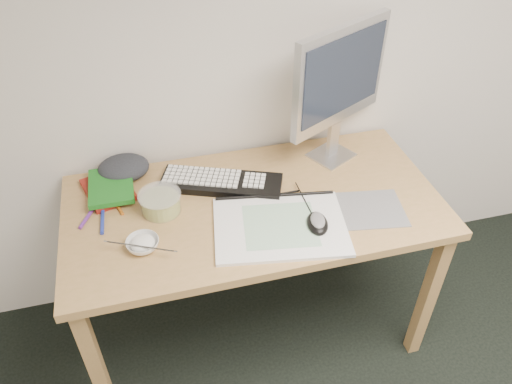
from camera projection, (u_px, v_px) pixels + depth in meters
desk at (254, 219)px, 1.92m from camera, size 1.40×0.70×0.75m
mousepad at (372, 209)px, 1.83m from camera, size 0.26×0.24×0.00m
sketchpad at (280, 227)px, 1.76m from camera, size 0.51×0.40×0.01m
keyboard at (221, 183)px, 1.94m from camera, size 0.49×0.31×0.03m
monitor at (340, 80)px, 1.88m from camera, size 0.44×0.25×0.56m
mouse at (318, 221)px, 1.74m from camera, size 0.09×0.13×0.04m
rice_bowl at (143, 244)px, 1.67m from camera, size 0.12×0.12×0.03m
chopsticks at (140, 246)px, 1.64m from camera, size 0.23×0.12×0.02m
fruit_tub at (161, 203)px, 1.81m from camera, size 0.18×0.18×0.08m
book_red at (108, 190)px, 1.91m from camera, size 0.21×0.25×0.02m
book_green at (111, 186)px, 1.89m from camera, size 0.17×0.23×0.02m
cloth_lump at (124, 168)px, 1.97m from camera, size 0.19×0.17×0.07m
pencil_pink at (255, 188)px, 1.93m from camera, size 0.19×0.02×0.01m
pencil_tan at (269, 194)px, 1.90m from camera, size 0.12×0.12×0.01m
pencil_black at (274, 195)px, 1.89m from camera, size 0.20×0.01×0.01m
marker_blue at (102, 220)px, 1.78m from camera, size 0.02×0.15×0.01m
marker_orange at (117, 205)px, 1.85m from camera, size 0.05×0.12×0.01m
marker_purple at (89, 215)px, 1.80m from camera, size 0.07×0.13×0.01m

